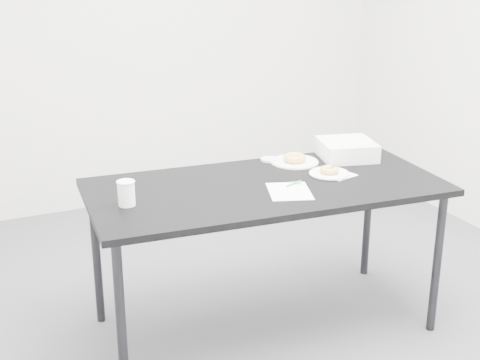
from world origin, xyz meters
name	(u,v)px	position (x,y,z in m)	size (l,w,h in m)	color
floor	(251,321)	(0.00, 0.00, 0.00)	(4.00, 4.00, 0.00)	#515056
wall_back	(131,24)	(0.00, 2.00, 1.35)	(4.00, 0.02, 2.70)	silver
table	(265,195)	(0.05, -0.06, 0.72)	(1.78, 0.95, 0.78)	black
scorecard	(289,191)	(0.10, -0.20, 0.78)	(0.19, 0.25, 0.00)	white
logo_patch	(297,183)	(0.19, -0.12, 0.79)	(0.04, 0.04, 0.00)	green
pen	(294,183)	(0.17, -0.12, 0.79)	(0.01, 0.01, 0.11)	#0B826C
napkin	(338,175)	(0.44, -0.09, 0.78)	(0.14, 0.14, 0.00)	white
plate_near	(329,173)	(0.40, -0.07, 0.79)	(0.21, 0.21, 0.01)	white
donut_near	(329,170)	(0.40, -0.07, 0.81)	(0.10, 0.10, 0.03)	gold
plate_far	(295,162)	(0.34, 0.18, 0.79)	(0.25, 0.25, 0.01)	white
donut_far	(295,158)	(0.34, 0.18, 0.81)	(0.12, 0.12, 0.04)	gold
coffee_cup	(126,193)	(-0.64, -0.05, 0.84)	(0.08, 0.08, 0.11)	white
cup_lid	(269,159)	(0.23, 0.27, 0.79)	(0.09, 0.09, 0.01)	silver
bakery_box	(346,149)	(0.64, 0.14, 0.83)	(0.28, 0.28, 0.09)	white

